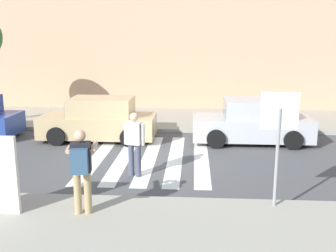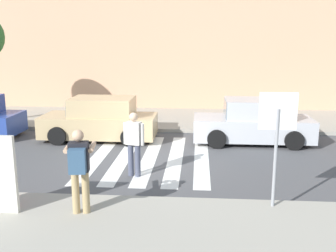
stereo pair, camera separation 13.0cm
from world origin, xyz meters
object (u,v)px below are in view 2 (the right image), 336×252
at_px(parked_car_silver, 254,123).
at_px(stop_sign, 277,125).
at_px(pedestrian_crossing, 134,141).
at_px(photographer_with_backpack, 79,165).
at_px(parked_car_tan, 100,120).

bearing_deg(parked_car_silver, stop_sign, -93.43).
distance_m(pedestrian_crossing, parked_car_silver, 5.26).
distance_m(stop_sign, photographer_with_backpack, 4.04).
bearing_deg(photographer_with_backpack, pedestrian_crossing, 76.44).
bearing_deg(photographer_with_backpack, parked_car_silver, 56.63).
bearing_deg(stop_sign, pedestrian_crossing, 148.56).
xyz_separation_m(stop_sign, parked_car_silver, (0.35, 5.80, -1.17)).
xyz_separation_m(stop_sign, parked_car_tan, (-5.13, 5.80, -1.17)).
relative_size(stop_sign, parked_car_tan, 0.59).
height_order(pedestrian_crossing, parked_car_tan, pedestrian_crossing).
xyz_separation_m(photographer_with_backpack, pedestrian_crossing, (0.64, 2.67, -0.19)).
distance_m(pedestrian_crossing, parked_car_tan, 4.24).
xyz_separation_m(pedestrian_crossing, parked_car_tan, (-1.86, 3.80, -0.25)).
xyz_separation_m(parked_car_tan, parked_car_silver, (5.48, -0.00, 0.00)).
bearing_deg(stop_sign, parked_car_tan, 131.50).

